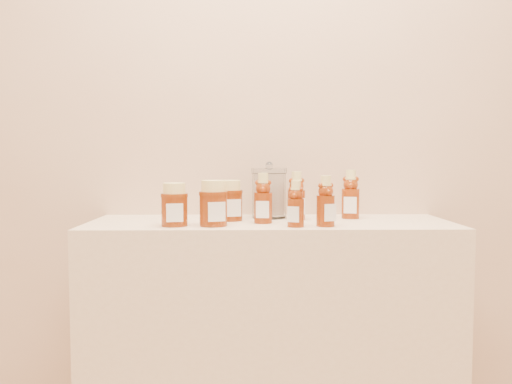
{
  "coord_description": "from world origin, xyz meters",
  "views": [
    {
      "loc": [
        -0.07,
        -0.1,
        1.11
      ],
      "look_at": [
        -0.05,
        1.52,
        1.0
      ],
      "focal_mm": 35.0,
      "sensor_mm": 36.0,
      "label": 1
    }
  ],
  "objects_px": {
    "display_table": "(270,353)",
    "bear_bottle_back_left": "(263,195)",
    "honey_jar_left": "(174,204)",
    "glass_canister": "(269,191)",
    "bear_bottle_front_left": "(296,201)"
  },
  "relations": [
    {
      "from": "bear_bottle_front_left",
      "to": "glass_canister",
      "type": "relative_size",
      "value": 0.84
    },
    {
      "from": "bear_bottle_back_left",
      "to": "honey_jar_left",
      "type": "xyz_separation_m",
      "value": [
        -0.28,
        -0.06,
        -0.03
      ]
    },
    {
      "from": "bear_bottle_back_left",
      "to": "glass_canister",
      "type": "relative_size",
      "value": 0.96
    },
    {
      "from": "honey_jar_left",
      "to": "glass_canister",
      "type": "distance_m",
      "value": 0.37
    },
    {
      "from": "display_table",
      "to": "bear_bottle_front_left",
      "type": "xyz_separation_m",
      "value": [
        0.07,
        -0.13,
        0.53
      ]
    },
    {
      "from": "bear_bottle_front_left",
      "to": "glass_canister",
      "type": "bearing_deg",
      "value": 130.05
    },
    {
      "from": "bear_bottle_front_left",
      "to": "bear_bottle_back_left",
      "type": "bearing_deg",
      "value": 160.04
    },
    {
      "from": "display_table",
      "to": "bear_bottle_front_left",
      "type": "bearing_deg",
      "value": -61.32
    },
    {
      "from": "bear_bottle_back_left",
      "to": "bear_bottle_front_left",
      "type": "relative_size",
      "value": 1.15
    },
    {
      "from": "display_table",
      "to": "bear_bottle_front_left",
      "type": "relative_size",
      "value": 7.48
    },
    {
      "from": "bear_bottle_back_left",
      "to": "bear_bottle_front_left",
      "type": "distance_m",
      "value": 0.13
    },
    {
      "from": "bear_bottle_back_left",
      "to": "bear_bottle_front_left",
      "type": "height_order",
      "value": "bear_bottle_back_left"
    },
    {
      "from": "honey_jar_left",
      "to": "bear_bottle_front_left",
      "type": "bearing_deg",
      "value": -13.19
    },
    {
      "from": "display_table",
      "to": "bear_bottle_back_left",
      "type": "xyz_separation_m",
      "value": [
        -0.02,
        -0.04,
        0.54
      ]
    },
    {
      "from": "bear_bottle_front_left",
      "to": "honey_jar_left",
      "type": "bearing_deg",
      "value": -161.28
    }
  ]
}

